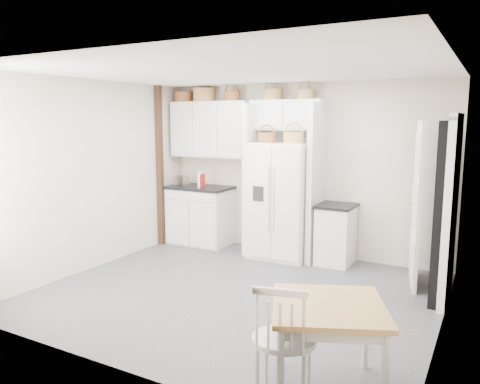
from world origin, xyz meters
The scene contains 29 objects.
floor centered at (0.00, 0.00, 0.00)m, with size 4.50×4.50×0.00m, color #2C2B34.
ceiling centered at (0.00, 0.00, 2.60)m, with size 4.50×4.50×0.00m, color white.
wall_back centered at (0.00, 2.00, 1.30)m, with size 4.50×4.50×0.00m, color #B9AEA0.
wall_left centered at (-2.25, 0.00, 1.30)m, with size 4.00×4.00×0.00m, color #B9AEA0.
wall_right centered at (2.25, 0.00, 1.30)m, with size 4.00×4.00×0.00m, color #B9AEA0.
refrigerator centered at (-0.15, 1.65, 0.86)m, with size 0.89×0.72×1.73m, color white.
base_cab_left centered at (-1.64, 1.70, 0.46)m, with size 1.00×0.63×0.93m, color silver.
base_cab_right centered at (0.68, 1.70, 0.41)m, with size 0.47×0.56×0.83m, color silver.
dining_table centered at (1.60, -1.45, 0.35)m, with size 0.83×0.83×0.69m, color #9C682E.
windsor_chair centered at (1.37, -1.75, 0.48)m, with size 0.47×0.43×0.97m, color silver.
counter_left centered at (-1.64, 1.70, 0.95)m, with size 1.04×0.67×0.04m, color black.
counter_right centered at (0.68, 1.70, 0.85)m, with size 0.51×0.60×0.04m, color black.
toaster centered at (-1.95, 1.59, 1.05)m, with size 0.24×0.14×0.17m, color silver.
cookbook_red centered at (-1.56, 1.62, 1.08)m, with size 0.03×0.14×0.21m, color maroon.
cookbook_cream centered at (-1.58, 1.62, 1.09)m, with size 0.04×0.16×0.25m, color #F7E9C4.
basket_upper_a centered at (-2.05, 1.83, 2.43)m, with size 0.29×0.29×0.17m, color maroon.
basket_upper_b centered at (-1.64, 1.83, 2.46)m, with size 0.36×0.36×0.21m, color #A36737.
basket_upper_c centered at (-1.11, 1.83, 2.43)m, with size 0.26×0.26×0.15m, color maroon.
basket_bridge_a centered at (-0.41, 1.83, 2.43)m, with size 0.29×0.29×0.16m, color #A36737.
basket_bridge_b centered at (0.12, 1.83, 2.42)m, with size 0.25×0.25×0.14m, color #A36737.
basket_fridge_a centered at (-0.36, 1.55, 1.80)m, with size 0.27×0.27×0.14m, color maroon.
basket_fridge_b centered at (0.06, 1.55, 1.81)m, with size 0.29×0.29×0.16m, color #A36737.
upper_cabinet centered at (-1.50, 1.83, 1.90)m, with size 1.40×0.34×0.90m, color silver.
bridge_cabinet centered at (-0.15, 1.83, 2.12)m, with size 1.12×0.34×0.45m, color silver.
fridge_panel_left centered at (-0.66, 1.70, 1.15)m, with size 0.08×0.60×2.30m, color silver.
fridge_panel_right centered at (0.36, 1.70, 1.15)m, with size 0.08×0.60×2.30m, color silver.
trim_post centered at (-2.20, 1.35, 1.30)m, with size 0.09×0.09×2.60m, color black.
doorway_void centered at (2.16, 1.00, 1.02)m, with size 0.18×0.85×2.05m, color black.
door_slab centered at (1.80, 1.33, 1.02)m, with size 0.80×0.04×2.05m, color white.
Camera 1 is at (2.62, -4.69, 2.06)m, focal length 35.00 mm.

